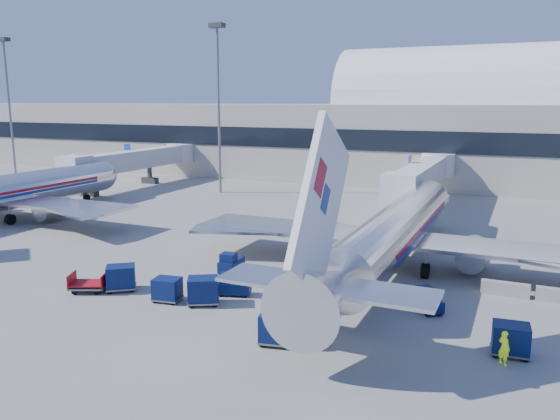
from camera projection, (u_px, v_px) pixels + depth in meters
The scene contains 18 objects.
ground at pixel (247, 270), 41.21m from camera, with size 260.00×260.00×0.00m, color gray.
terminal at pixel (327, 130), 95.24m from camera, with size 170.00×28.15×21.00m.
airliner_main at pixel (394, 232), 40.62m from camera, with size 32.00×37.26×12.07m.
jetbridge_near at pixel (424, 175), 64.89m from camera, with size 4.40×27.50×6.25m.
jetbridge_mid at pixel (140, 159), 81.89m from camera, with size 4.40×27.50×6.25m.
mast_far_west at pixel (8, 87), 89.41m from camera, with size 2.00×1.20×22.60m.
mast_west at pixel (218, 84), 73.21m from camera, with size 2.00×1.20×22.60m.
barrier_near at pixel (505, 289), 35.62m from camera, with size 3.00×0.55×0.90m, color #9E9E96.
tug_lead at pixel (233, 285), 35.70m from camera, with size 2.41×1.70×1.43m.
tug_right at pixel (427, 300), 33.04m from camera, with size 2.17×2.32×1.39m.
tug_left at pixel (231, 263), 40.41m from camera, with size 1.45×2.53×1.58m.
cart_train_a at pixel (203, 290), 34.01m from camera, with size 2.43×2.26×1.72m.
cart_train_b at pixel (167, 289), 34.52m from camera, with size 1.91×1.57×1.52m.
cart_train_c at pixel (121, 277), 36.54m from camera, with size 2.43×2.34×1.70m.
cart_solo_near at pixel (278, 328), 28.42m from camera, with size 2.16×1.82×1.67m.
cart_solo_far at pixel (511, 339), 27.16m from camera, with size 1.96×1.57×1.62m.
cart_open_red at pixel (89, 285), 36.39m from camera, with size 2.79×2.45×0.62m.
ramp_worker at pixel (504, 348), 26.20m from camera, with size 0.62×0.41×1.71m, color #B0E818.
Camera 1 is at (18.59, -34.98, 12.48)m, focal length 35.00 mm.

